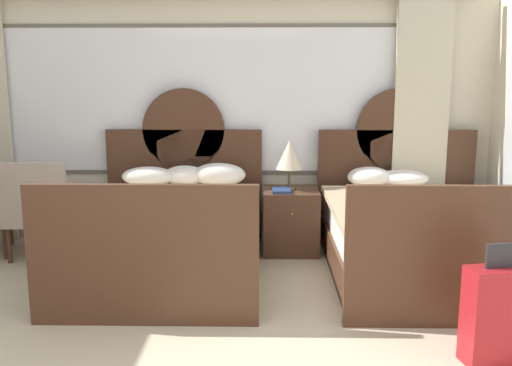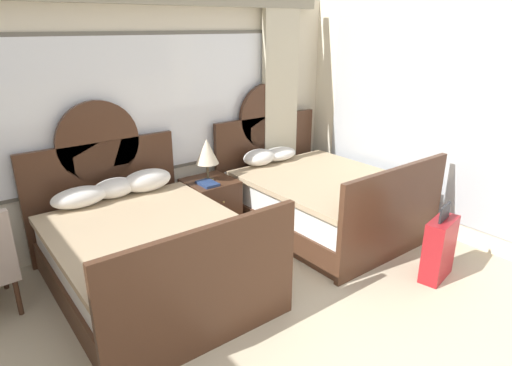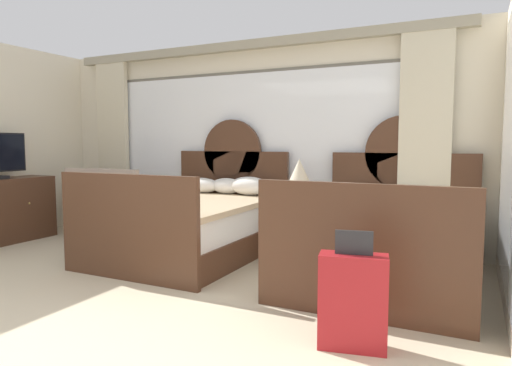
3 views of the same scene
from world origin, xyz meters
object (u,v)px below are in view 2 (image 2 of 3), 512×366
at_px(bed_near_window, 146,250).
at_px(bed_near_mirror, 317,197).
at_px(nightstand_between_beds, 211,206).
at_px(table_lamp_on_nightstand, 207,152).
at_px(book_on_nightstand, 208,183).
at_px(suitcase_on_floor, 439,249).

distance_m(bed_near_window, bed_near_mirror, 2.24).
distance_m(nightstand_between_beds, table_lamp_on_nightstand, 0.67).
bearing_deg(bed_near_window, book_on_nightstand, 28.26).
height_order(bed_near_window, table_lamp_on_nightstand, bed_near_window).
distance_m(bed_near_mirror, suitcase_on_floor, 1.59).
relative_size(nightstand_between_beds, suitcase_on_floor, 0.83).
relative_size(table_lamp_on_nightstand, suitcase_on_floor, 0.65).
bearing_deg(book_on_nightstand, bed_near_window, -151.74).
bearing_deg(book_on_nightstand, suitcase_on_floor, -58.88).
bearing_deg(nightstand_between_beds, table_lamp_on_nightstand, 165.25).
relative_size(bed_near_window, suitcase_on_floor, 2.79).
height_order(bed_near_window, bed_near_mirror, same).
bearing_deg(nightstand_between_beds, book_on_nightstand, -131.37).
height_order(bed_near_mirror, suitcase_on_floor, bed_near_mirror).
relative_size(bed_near_mirror, book_on_nightstand, 8.33).
xyz_separation_m(bed_near_window, bed_near_mirror, (2.24, -0.01, -0.01)).
bearing_deg(book_on_nightstand, nightstand_between_beds, 48.63).
bearing_deg(nightstand_between_beds, suitcase_on_floor, -62.04).
relative_size(book_on_nightstand, suitcase_on_floor, 0.33).
bearing_deg(bed_near_window, suitcase_on_floor, -34.53).
bearing_deg(suitcase_on_floor, bed_near_mirror, 92.84).
xyz_separation_m(bed_near_window, nightstand_between_beds, (1.12, 0.66, -0.06)).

